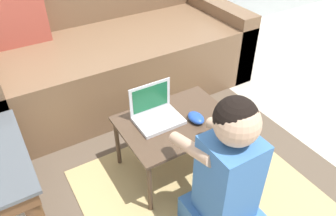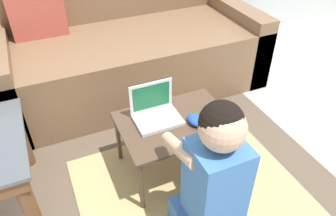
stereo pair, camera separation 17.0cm
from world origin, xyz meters
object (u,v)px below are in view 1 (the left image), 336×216
object	(u,v)px
couch	(113,53)
laptop	(157,115)
laptop_desk	(176,126)
computer_mouse	(196,118)
person_seated	(227,179)

from	to	relation	value
couch	laptop	size ratio (longest dim) A/B	8.11
laptop_desk	computer_mouse	bearing A→B (deg)	-31.35
computer_mouse	laptop_desk	bearing A→B (deg)	148.65
laptop	couch	bearing A→B (deg)	81.25
couch	person_seated	bearing A→B (deg)	-93.53
laptop	computer_mouse	world-z (taller)	laptop
couch	laptop_desk	world-z (taller)	couch
laptop_desk	laptop	bearing A→B (deg)	144.75
person_seated	laptop_desk	bearing A→B (deg)	86.11
laptop_desk	person_seated	world-z (taller)	person_seated
laptop	person_seated	distance (m)	0.51
laptop_desk	laptop	xyz separation A→B (m)	(-0.08, 0.06, 0.07)
computer_mouse	person_seated	size ratio (longest dim) A/B	0.14
laptop	computer_mouse	size ratio (longest dim) A/B	2.19
laptop_desk	computer_mouse	size ratio (longest dim) A/B	5.42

